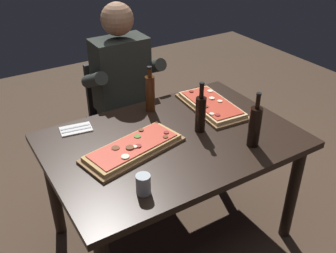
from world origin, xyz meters
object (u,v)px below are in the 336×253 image
tumbler_near_camera (143,184)px  diner_chair (120,112)px  pizza_rectangular_front (133,148)px  pizza_rectangular_left (211,105)px  wine_bottle_dark (255,126)px  vinegar_bottle_green (150,93)px  seated_diner (124,88)px  dining_table (173,152)px  oil_bottle_amber (201,113)px

tumbler_near_camera → diner_chair: bearing=70.3°
tumbler_near_camera → pizza_rectangular_front: bearing=70.7°
pizza_rectangular_left → tumbler_near_camera: bearing=-147.0°
wine_bottle_dark → vinegar_bottle_green: (-0.28, 0.64, 0.00)m
pizza_rectangular_front → diner_chair: (0.31, 0.85, -0.27)m
pizza_rectangular_left → wine_bottle_dark: wine_bottle_dark is taller
pizza_rectangular_left → tumbler_near_camera: 0.91m
tumbler_near_camera → seated_diner: bearing=68.2°
dining_table → vinegar_bottle_green: bearing=81.2°
diner_chair → dining_table: bearing=-94.0°
pizza_rectangular_left → oil_bottle_amber: bearing=-140.2°
oil_bottle_amber → vinegar_bottle_green: bearing=108.7°
pizza_rectangular_front → pizza_rectangular_left: size_ratio=1.14×
oil_bottle_amber → vinegar_bottle_green: 0.38m
vinegar_bottle_green → pizza_rectangular_front: bearing=-131.2°
wine_bottle_dark → diner_chair: size_ratio=0.36×
dining_table → pizza_rectangular_left: 0.45m
pizza_rectangular_front → wine_bottle_dark: size_ratio=1.90×
wine_bottle_dark → seated_diner: (-0.27, 1.02, -0.12)m
oil_bottle_amber → diner_chair: oil_bottle_amber is taller
vinegar_bottle_green → dining_table: bearing=-98.8°
pizza_rectangular_front → oil_bottle_amber: size_ratio=1.96×
pizza_rectangular_left → wine_bottle_dark: bearing=-98.6°
pizza_rectangular_front → pizza_rectangular_left: (0.65, 0.17, -0.00)m
dining_table → seated_diner: size_ratio=1.05×
dining_table → oil_bottle_amber: size_ratio=4.59×
vinegar_bottle_green → diner_chair: size_ratio=0.34×
wine_bottle_dark → vinegar_bottle_green: wine_bottle_dark is taller
pizza_rectangular_left → oil_bottle_amber: (-0.23, -0.19, 0.10)m
tumbler_near_camera → seated_diner: size_ratio=0.07×
pizza_rectangular_left → seated_diner: bearing=121.5°
dining_table → oil_bottle_amber: (0.18, -0.01, 0.21)m
seated_diner → diner_chair: bearing=90.0°
wine_bottle_dark → seated_diner: size_ratio=0.24×
pizza_rectangular_front → wine_bottle_dark: wine_bottle_dark is taller
dining_table → vinegar_bottle_green: (0.05, 0.35, 0.22)m
dining_table → diner_chair: diner_chair is taller
pizza_rectangular_front → diner_chair: bearing=70.1°
pizza_rectangular_front → wine_bottle_dark: 0.66m
diner_chair → seated_diner: size_ratio=0.65×
pizza_rectangular_left → vinegar_bottle_green: vinegar_bottle_green is taller
pizza_rectangular_front → pizza_rectangular_left: same height
pizza_rectangular_left → vinegar_bottle_green: bearing=153.5°
dining_table → diner_chair: size_ratio=1.61×
vinegar_bottle_green → diner_chair: bearing=89.3°
wine_bottle_dark → oil_bottle_amber: bearing=119.9°
pizza_rectangular_front → seated_diner: (0.31, 0.73, -0.02)m
diner_chair → pizza_rectangular_front: bearing=-109.9°
pizza_rectangular_front → tumbler_near_camera: 0.35m
dining_table → pizza_rectangular_front: (-0.25, 0.00, 0.12)m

